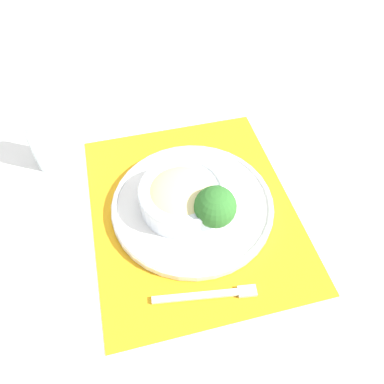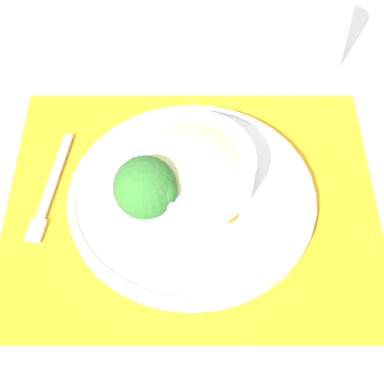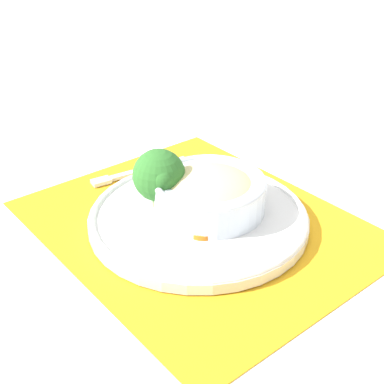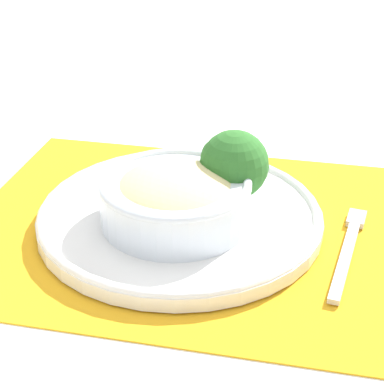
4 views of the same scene
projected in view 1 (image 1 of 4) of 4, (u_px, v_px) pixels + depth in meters
name	position (u px, v px, depth m)	size (l,w,h in m)	color
ground_plane	(192.00, 209.00, 0.77)	(4.00, 4.00, 0.00)	white
placemat	(192.00, 208.00, 0.77)	(0.50, 0.41, 0.00)	orange
plate	(192.00, 204.00, 0.76)	(0.33, 0.33, 0.02)	white
bowl	(182.00, 196.00, 0.73)	(0.17, 0.17, 0.06)	silver
broccoli_floret	(215.00, 207.00, 0.69)	(0.08, 0.08, 0.09)	#84AD5B
carrot_slice_near	(199.00, 185.00, 0.78)	(0.05, 0.05, 0.01)	orange
carrot_slice_middle	(192.00, 184.00, 0.78)	(0.05, 0.05, 0.01)	orange
water_glass	(46.00, 144.00, 0.81)	(0.07, 0.07, 0.13)	silver
fork	(215.00, 294.00, 0.65)	(0.04, 0.18, 0.01)	silver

